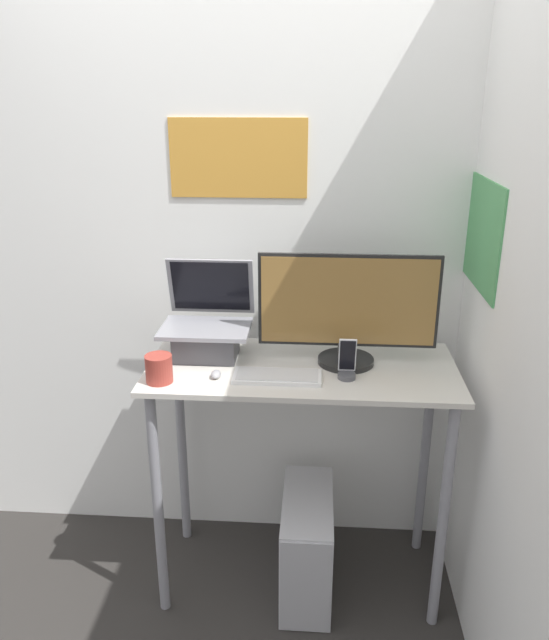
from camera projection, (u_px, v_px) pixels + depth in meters
The scene contains 11 objects.
ground_plane at pixel (296, 623), 2.41m from camera, with size 12.00×12.00×0.00m, color #2D2B28.
wall_back at pixel (306, 257), 2.53m from camera, with size 6.00×0.06×2.60m.
wall_side_right at pixel (515, 311), 1.92m from camera, with size 0.06×6.00×2.60m.
desk at pixel (301, 406), 2.38m from camera, with size 1.15×0.53×0.97m.
laptop at pixel (207, 332), 2.39m from camera, with size 0.34×0.30×0.36m.
monitor at pixel (348, 312), 2.28m from camera, with size 0.66×0.21×0.42m.
keyboard at pixel (277, 376), 2.22m from camera, with size 0.31×0.13×0.02m.
mouse at pixel (216, 374), 2.22m from camera, with size 0.04×0.06×0.03m.
cell_phone at pixel (347, 366), 2.21m from camera, with size 0.06×0.06×0.15m.
computer_tower at pixel (307, 545), 2.52m from camera, with size 0.20×0.48×0.43m.
mug at pixel (159, 369), 2.18m from camera, with size 0.10×0.10×0.10m.
Camera 1 is at (0.05, -1.86, 1.94)m, focal length 35.00 mm.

